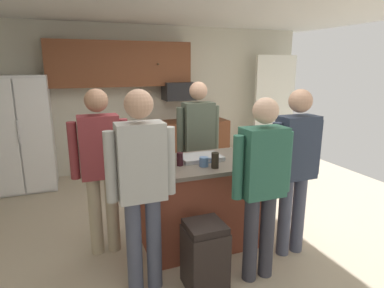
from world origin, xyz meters
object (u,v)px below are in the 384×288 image
Objects in this scene: refrigerator at (22,133)px; person_guest_left at (296,162)px; mug_blue_stoneware at (204,162)px; glass_pilsner at (172,154)px; glass_short_whisky at (215,160)px; trash_bin at (205,256)px; person_guest_right at (198,139)px; microwave_over_range at (179,91)px; person_elder_center at (262,179)px; person_host_foreground at (100,162)px; mug_ceramic_white at (240,149)px; serving_tray at (200,158)px; kitchen_island at (202,202)px; glass_dark_ale at (180,159)px; person_guest_by_door at (142,180)px; tumbler_amber at (165,160)px; glass_stout_tall at (169,157)px.

refrigerator reaches higher than person_guest_left.
mug_blue_stoneware is 1.04× the size of glass_pilsner.
glass_short_whisky is 0.88m from trash_bin.
mug_blue_stoneware is at bearing 0.34° from person_guest_right.
person_elder_center is at bearing -96.71° from microwave_over_range.
person_host_foreground is at bearing 11.32° from person_guest_left.
mug_ceramic_white reaches higher than serving_tray.
person_guest_right reaches higher than kitchen_island.
serving_tray is (0.27, 0.13, -0.05)m from glass_dark_ale.
mug_ceramic_white is at bearing -7.05° from person_guest_by_door.
glass_pilsner is at bearing 127.97° from glass_short_whisky.
person_guest_right reaches higher than serving_tray.
tumbler_amber is (1.53, -2.60, 0.13)m from refrigerator.
refrigerator reaches higher than serving_tray.
person_host_foreground is at bearing 166.81° from glass_stout_tall.
glass_pilsner reaches higher than trash_bin.
glass_dark_ale reaches higher than kitchen_island.
microwave_over_range is at bearing 68.45° from tumbler_amber.
refrigerator is 3.93m from person_elder_center.
tumbler_amber is (-0.96, -0.24, 0.03)m from mug_ceramic_white.
refrigerator is at bearing 128.77° from serving_tray.
glass_stout_tall reaches higher than trash_bin.
tumbler_amber is (-0.16, -0.03, 0.01)m from glass_dark_ale.
glass_short_whisky is 0.64m from mug_ceramic_white.
glass_stout_tall is 0.16m from tumbler_amber.
tumbler_amber is at bearing -20.71° from person_guest_right.
microwave_over_range is 3.63× the size of glass_short_whisky.
person_guest_right is at bearing 71.48° from mug_blue_stoneware.
tumbler_amber reaches higher than glass_short_whisky.
person_guest_left is 10.97× the size of glass_short_whisky.
microwave_over_range is at bearing 31.18° from person_guest_by_door.
person_guest_by_door is at bearing -152.09° from mug_ceramic_white.
person_host_foreground is 1.57m from person_elder_center.
person_guest_left reaches higher than tumbler_amber.
person_host_foreground is at bearing -124.18° from microwave_over_range.
glass_pilsner is (0.47, 0.68, -0.01)m from person_guest_by_door.
glass_stout_tall reaches higher than serving_tray.
kitchen_island is at bearing 0.00° from person_elder_center.
kitchen_island is at bearing 96.22° from glass_short_whisky.
kitchen_island is 10.78× the size of glass_pilsner.
person_host_foreground is 0.77m from person_guest_by_door.
person_guest_by_door is at bearing -19.61° from person_guest_right.
person_guest_right is 12.73× the size of mug_ceramic_white.
person_guest_right is 1.07m from tumbler_amber.
person_guest_left is at bearing 10.15° from trash_bin.
trash_bin is at bearing -110.81° from kitchen_island.
mug_blue_stoneware is (-0.30, 0.57, 0.03)m from person_elder_center.
microwave_over_range is 0.33× the size of person_guest_left.
person_guest_by_door reaches higher than mug_blue_stoneware.
trash_bin is at bearing -53.58° from person_guest_by_door.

